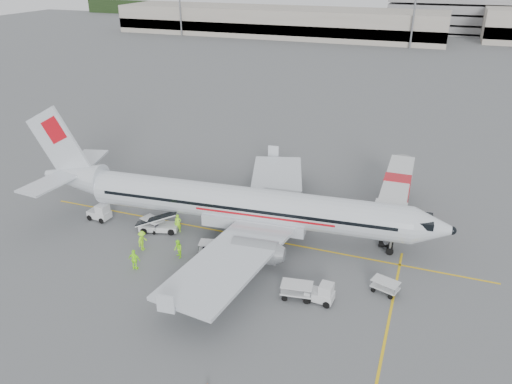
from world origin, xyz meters
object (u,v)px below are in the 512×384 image
tug_aft (99,212)px  aircraft (245,182)px  jet_bridge (395,198)px  tug_fore (320,292)px  tug_mid (231,253)px  belt_loader (158,219)px

tug_aft → aircraft: bearing=13.2°
aircraft → jet_bridge: bearing=28.5°
aircraft → tug_fore: size_ratio=18.43×
jet_bridge → tug_aft: 29.85m
tug_fore → tug_aft: (-24.09, 5.29, 0.03)m
tug_mid → tug_aft: size_ratio=0.92×
tug_fore → tug_aft: bearing=171.0°
tug_fore → tug_mid: 9.03m
aircraft → belt_loader: aircraft is taller
belt_loader → tug_mid: belt_loader is taller
aircraft → tug_aft: size_ratio=17.75×
jet_bridge → tug_fore: jet_bridge is taller
belt_loader → tug_fore: size_ratio=2.29×
belt_loader → tug_aft: (-6.90, 0.00, -0.47)m
aircraft → tug_fore: bearing=-44.5°
belt_loader → tug_aft: belt_loader is taller
tug_mid → tug_aft: tug_aft is taller
belt_loader → jet_bridge: bearing=11.2°
belt_loader → tug_fore: belt_loader is taller
jet_bridge → tug_fore: size_ratio=7.93×
belt_loader → aircraft: bearing=-0.1°
aircraft → tug_mid: (0.47, -4.82, -4.67)m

